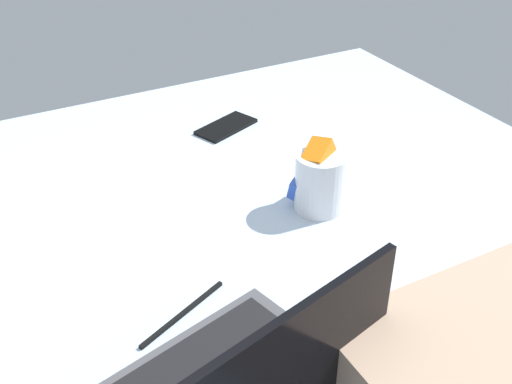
{
  "coord_description": "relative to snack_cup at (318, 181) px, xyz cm",
  "views": [
    {
      "loc": [
        21.72,
        73.57,
        83.06
      ],
      "look_at": [
        -21.51,
        -7.12,
        24.0
      ],
      "focal_mm": 44.25,
      "sensor_mm": 36.0,
      "label": 1
    }
  ],
  "objects": [
    {
      "name": "charger_cable",
      "position": [
        32.42,
        14.41,
        -5.44
      ],
      "size": [
        15.78,
        7.45,
        0.6
      ],
      "primitive_type": "cube",
      "rotation": [
        0.0,
        0.0,
        0.42
      ],
      "color": "black",
      "rests_on": "bed_mattress"
    },
    {
      "name": "cell_phone",
      "position": [
        0.73,
        -36.46,
        -5.34
      ],
      "size": [
        15.52,
        11.44,
        0.8
      ],
      "primitive_type": "cube",
      "rotation": [
        0.0,
        0.0,
        1.94
      ],
      "color": "black",
      "rests_on": "bed_mattress"
    },
    {
      "name": "snack_cup",
      "position": [
        0.0,
        0.0,
        0.0
      ],
      "size": [
        9.76,
        10.34,
        13.77
      ],
      "color": "silver",
      "rests_on": "bed_mattress"
    },
    {
      "name": "bed_mattress",
      "position": [
        33.23,
        5.49,
        -14.74
      ],
      "size": [
        180.0,
        140.0,
        18.0
      ],
      "primitive_type": "cube",
      "color": "silver",
      "rests_on": "ground"
    }
  ]
}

